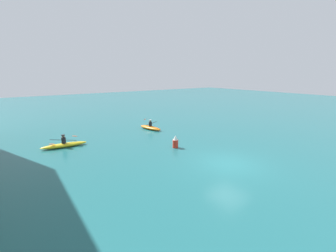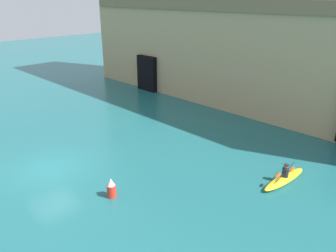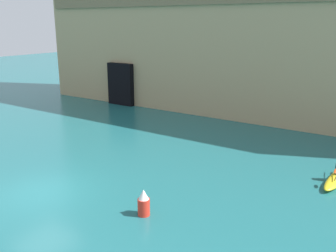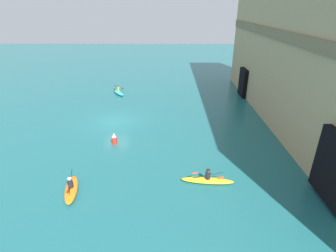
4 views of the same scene
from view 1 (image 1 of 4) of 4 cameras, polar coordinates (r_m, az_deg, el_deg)
ground_plane at (r=15.91m, az=15.22°, el=-9.22°), size 120.00×120.00×0.00m
kayak_orange at (r=24.45m, az=-4.49°, el=-0.34°), size 3.05×1.43×1.09m
kayak_yellow at (r=20.45m, az=-24.88°, el=-4.31°), size 0.98×3.59×1.07m
marker_buoy at (r=18.38m, az=1.89°, el=-4.08°), size 0.46×0.46×1.04m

